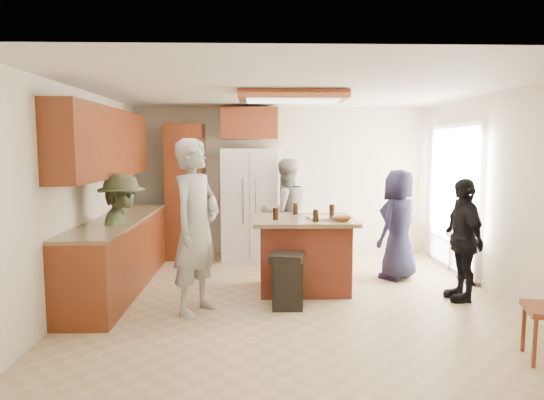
{
  "coord_description": "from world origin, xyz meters",
  "views": [
    {
      "loc": [
        -0.42,
        -5.75,
        1.83
      ],
      "look_at": [
        -0.24,
        0.41,
        1.15
      ],
      "focal_mm": 32.0,
      "sensor_mm": 36.0,
      "label": 1
    }
  ],
  "objects_px": {
    "person_counter": "(122,236)",
    "refrigerator": "(250,204)",
    "kitchen_island": "(303,253)",
    "person_behind_right": "(399,224)",
    "trash_bin": "(287,280)",
    "person_front_left": "(196,227)",
    "person_side_right": "(463,239)",
    "person_behind_left": "(285,213)"
  },
  "relations": [
    {
      "from": "person_counter",
      "to": "refrigerator",
      "type": "bearing_deg",
      "value": -35.96
    },
    {
      "from": "person_counter",
      "to": "kitchen_island",
      "type": "xyz_separation_m",
      "value": [
        2.21,
        0.26,
        -0.28
      ]
    },
    {
      "from": "person_counter",
      "to": "person_behind_right",
      "type": "bearing_deg",
      "value": -78.13
    },
    {
      "from": "person_behind_right",
      "to": "trash_bin",
      "type": "bearing_deg",
      "value": -7.32
    },
    {
      "from": "person_front_left",
      "to": "person_counter",
      "type": "relative_size",
      "value": 1.27
    },
    {
      "from": "person_side_right",
      "to": "trash_bin",
      "type": "height_order",
      "value": "person_side_right"
    },
    {
      "from": "person_counter",
      "to": "person_behind_left",
      "type": "bearing_deg",
      "value": -53.17
    },
    {
      "from": "person_behind_right",
      "to": "person_counter",
      "type": "distance_m",
      "value": 3.66
    },
    {
      "from": "person_counter",
      "to": "refrigerator",
      "type": "height_order",
      "value": "refrigerator"
    },
    {
      "from": "person_front_left",
      "to": "trash_bin",
      "type": "bearing_deg",
      "value": -56.14
    },
    {
      "from": "person_side_right",
      "to": "trash_bin",
      "type": "bearing_deg",
      "value": -85.23
    },
    {
      "from": "person_behind_right",
      "to": "person_side_right",
      "type": "height_order",
      "value": "person_behind_right"
    },
    {
      "from": "person_behind_left",
      "to": "refrigerator",
      "type": "bearing_deg",
      "value": -66.39
    },
    {
      "from": "trash_bin",
      "to": "kitchen_island",
      "type": "bearing_deg",
      "value": 70.15
    },
    {
      "from": "refrigerator",
      "to": "kitchen_island",
      "type": "relative_size",
      "value": 1.41
    },
    {
      "from": "person_side_right",
      "to": "kitchen_island",
      "type": "bearing_deg",
      "value": -105.62
    },
    {
      "from": "person_front_left",
      "to": "refrigerator",
      "type": "height_order",
      "value": "person_front_left"
    },
    {
      "from": "person_front_left",
      "to": "person_behind_right",
      "type": "distance_m",
      "value": 2.94
    },
    {
      "from": "person_counter",
      "to": "refrigerator",
      "type": "xyz_separation_m",
      "value": [
        1.5,
        2.08,
        0.14
      ]
    },
    {
      "from": "person_behind_left",
      "to": "kitchen_island",
      "type": "distance_m",
      "value": 1.33
    },
    {
      "from": "person_behind_left",
      "to": "trash_bin",
      "type": "relative_size",
      "value": 2.62
    },
    {
      "from": "person_counter",
      "to": "kitchen_island",
      "type": "distance_m",
      "value": 2.25
    },
    {
      "from": "person_counter",
      "to": "trash_bin",
      "type": "distance_m",
      "value": 2.06
    },
    {
      "from": "person_counter",
      "to": "refrigerator",
      "type": "distance_m",
      "value": 2.57
    },
    {
      "from": "person_front_left",
      "to": "person_behind_left",
      "type": "xyz_separation_m",
      "value": [
        1.09,
        2.09,
        -0.13
      ]
    },
    {
      "from": "kitchen_island",
      "to": "person_side_right",
      "type": "bearing_deg",
      "value": -13.96
    },
    {
      "from": "person_behind_right",
      "to": "person_side_right",
      "type": "bearing_deg",
      "value": 73.53
    },
    {
      "from": "person_front_left",
      "to": "kitchen_island",
      "type": "height_order",
      "value": "person_front_left"
    },
    {
      "from": "person_behind_left",
      "to": "trash_bin",
      "type": "height_order",
      "value": "person_behind_left"
    },
    {
      "from": "person_side_right",
      "to": "person_counter",
      "type": "distance_m",
      "value": 4.07
    },
    {
      "from": "person_side_right",
      "to": "person_counter",
      "type": "xyz_separation_m",
      "value": [
        -4.07,
        0.2,
        0.03
      ]
    },
    {
      "from": "refrigerator",
      "to": "trash_bin",
      "type": "xyz_separation_m",
      "value": [
        0.46,
        -2.51,
        -0.58
      ]
    },
    {
      "from": "person_behind_left",
      "to": "person_side_right",
      "type": "bearing_deg",
      "value": 117.41
    },
    {
      "from": "refrigerator",
      "to": "kitchen_island",
      "type": "height_order",
      "value": "refrigerator"
    },
    {
      "from": "person_front_left",
      "to": "kitchen_island",
      "type": "bearing_deg",
      "value": -29.89
    },
    {
      "from": "kitchen_island",
      "to": "trash_bin",
      "type": "bearing_deg",
      "value": -109.85
    },
    {
      "from": "person_front_left",
      "to": "person_side_right",
      "type": "xyz_separation_m",
      "value": [
        3.11,
        0.36,
        -0.23
      ]
    },
    {
      "from": "person_side_right",
      "to": "person_counter",
      "type": "relative_size",
      "value": 0.97
    },
    {
      "from": "person_front_left",
      "to": "kitchen_island",
      "type": "relative_size",
      "value": 1.5
    },
    {
      "from": "person_counter",
      "to": "kitchen_island",
      "type": "height_order",
      "value": "person_counter"
    },
    {
      "from": "person_front_left",
      "to": "person_side_right",
      "type": "height_order",
      "value": "person_front_left"
    },
    {
      "from": "person_front_left",
      "to": "refrigerator",
      "type": "relative_size",
      "value": 1.07
    }
  ]
}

